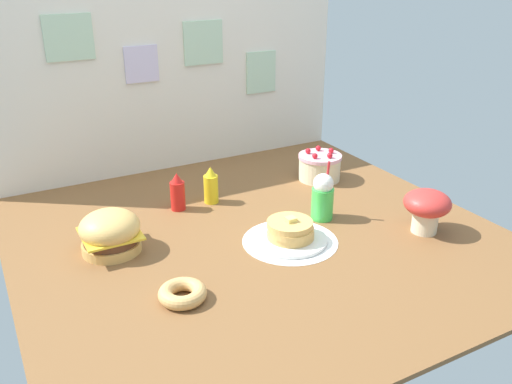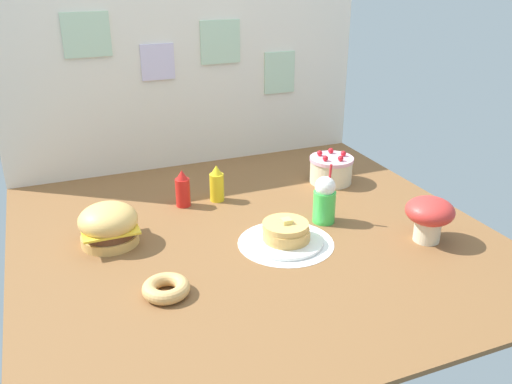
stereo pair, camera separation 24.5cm
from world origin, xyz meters
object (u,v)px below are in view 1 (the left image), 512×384
Objects in this scene: mustard_bottle at (211,186)px; mushroom_stool at (427,207)px; ketchup_bottle at (178,193)px; layer_cake at (320,167)px; donut_pink_glaze at (183,293)px; cream_soda_cup at (322,196)px; pancake_stack at (290,233)px; burger at (110,232)px.

mushroom_stool reaches higher than mustard_bottle.
mushroom_stool is (0.88, -0.75, 0.04)m from ketchup_bottle.
layer_cake reaches higher than donut_pink_glaze.
mustard_bottle is 0.56m from cream_soda_cup.
cream_soda_cup is 0.47m from mushroom_stool.
mustard_bottle is (-0.13, 0.54, 0.04)m from pancake_stack.
pancake_stack is at bearing 160.14° from mushroom_stool.
mushroom_stool is at bearing -85.59° from layer_cake.
layer_cake is at bearing -0.49° from ketchup_bottle.
cream_soda_cup is (0.25, 0.13, 0.07)m from pancake_stack.
mushroom_stool is at bearing -1.16° from donut_pink_glaze.
cream_soda_cup is (0.38, -0.41, 0.02)m from mustard_bottle.
mustard_bottle is at bearing 179.60° from layer_cake.
mustard_bottle reaches higher than donut_pink_glaze.
burger is at bearing -147.54° from ketchup_bottle.
cream_soda_cup is at bearing -47.00° from mustard_bottle.
pancake_stack is 1.70× the size of mustard_bottle.
mustard_bottle is 0.67× the size of cream_soda_cup.
burger is at bearing -156.46° from mustard_bottle.
layer_cake is at bearing 45.74° from pancake_stack.
pancake_stack is at bearing -76.20° from mustard_bottle.
cream_soda_cup is 1.36× the size of mushroom_stool.
cream_soda_cup reaches higher than burger.
burger is 0.62m from mustard_bottle.
mustard_bottle is (-0.65, 0.00, 0.01)m from layer_cake.
mustard_bottle is (0.57, 0.25, 0.00)m from burger.
pancake_stack is 0.29m from cream_soda_cup.
mustard_bottle is 1.03m from mushroom_stool.
layer_cake is at bearing 11.26° from burger.
burger is 0.88× the size of cream_soda_cup.
ketchup_bottle is (0.39, 0.25, 0.00)m from burger.
donut_pink_glaze is (0.13, -0.47, -0.06)m from burger.
burger is at bearing 158.67° from mushroom_stool.
donut_pink_glaze is at bearing -121.23° from mustard_bottle.
mushroom_stool reaches higher than ketchup_bottle.
pancake_stack is 0.60m from donut_pink_glaze.
cream_soda_cup is at bearing -9.73° from burger.
mustard_bottle is 0.91× the size of mushroom_stool.
cream_soda_cup reaches higher than donut_pink_glaze.
ketchup_bottle is at bearing 119.63° from pancake_stack.
layer_cake is 0.83× the size of cream_soda_cup.
burger is 0.78× the size of pancake_stack.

